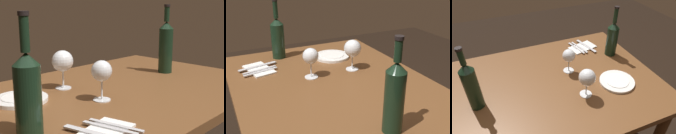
# 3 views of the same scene
# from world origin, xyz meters

# --- Properties ---
(dining_table) EXTENTS (1.30, 0.90, 0.74)m
(dining_table) POSITION_xyz_m (0.00, 0.00, 0.65)
(dining_table) COLOR brown
(dining_table) RESTS_ON ground
(wine_glass_left) EXTENTS (0.09, 0.09, 0.16)m
(wine_glass_left) POSITION_xyz_m (0.17, -0.16, 0.85)
(wine_glass_left) COLOR white
(wine_glass_left) RESTS_ON dining_table
(wine_glass_right) EXTENTS (0.08, 0.08, 0.15)m
(wine_glass_right) POSITION_xyz_m (0.17, 0.07, 0.85)
(wine_glass_right) COLOR white
(wine_glass_right) RESTS_ON dining_table
(wine_bottle) EXTENTS (0.07, 0.07, 0.34)m
(wine_bottle) POSITION_xyz_m (-0.37, -0.03, 0.88)
(wine_bottle) COLOR black
(wine_bottle) RESTS_ON dining_table
(wine_bottle_second) EXTENTS (0.08, 0.08, 0.34)m
(wine_bottle_second) POSITION_xyz_m (0.52, 0.14, 0.87)
(wine_bottle_second) COLOR black
(wine_bottle_second) RESTS_ON dining_table
(dinner_plate) EXTENTS (0.20, 0.20, 0.02)m
(dinner_plate) POSITION_xyz_m (0.38, -0.14, 0.75)
(dinner_plate) COLOR white
(dinner_plate) RESTS_ON dining_table
(folded_napkin) EXTENTS (0.21, 0.15, 0.01)m
(folded_napkin) POSITION_xyz_m (0.37, 0.28, 0.74)
(folded_napkin) COLOR white
(folded_napkin) RESTS_ON dining_table
(fork_inner) EXTENTS (0.06, 0.18, 0.00)m
(fork_inner) POSITION_xyz_m (0.35, 0.28, 0.75)
(fork_inner) COLOR silver
(fork_inner) RESTS_ON folded_napkin
(fork_outer) EXTENTS (0.06, 0.18, 0.00)m
(fork_outer) POSITION_xyz_m (0.32, 0.28, 0.75)
(fork_outer) COLOR silver
(fork_outer) RESTS_ON folded_napkin
(table_knife) EXTENTS (0.07, 0.21, 0.00)m
(table_knife) POSITION_xyz_m (0.40, 0.28, 0.75)
(table_knife) COLOR silver
(table_knife) RESTS_ON folded_napkin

